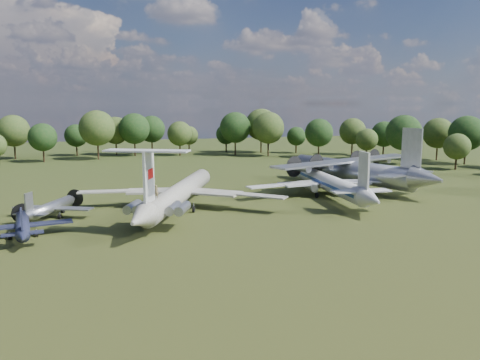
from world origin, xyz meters
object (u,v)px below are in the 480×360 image
object	(u,v)px
tu104_jet	(328,185)
an12_transport	(350,174)
il62_airliner	(180,196)
small_prop_northwest	(51,210)
person_on_il62	(156,192)
small_prop_west	(23,228)

from	to	relation	value
tu104_jet	an12_transport	world-z (taller)	an12_transport
il62_airliner	an12_transport	distance (m)	38.10
tu104_jet	small_prop_northwest	bearing A→B (deg)	-170.98
tu104_jet	an12_transport	distance (m)	11.58
person_on_il62	small_prop_northwest	bearing A→B (deg)	-18.54
small_prop_northwest	person_on_il62	xyz separation A→B (m)	(14.46, -10.96, 4.05)
small_prop_northwest	person_on_il62	world-z (taller)	person_on_il62
tu104_jet	small_prop_west	xyz separation A→B (m)	(-49.58, -13.41, -0.84)
tu104_jet	an12_transport	size ratio (longest dim) A/B	0.98
il62_airliner	small_prop_west	bearing A→B (deg)	-130.92
small_prop_northwest	an12_transport	bearing A→B (deg)	35.87
il62_airliner	an12_transport	world-z (taller)	an12_transport
small_prop_west	small_prop_northwest	bearing A→B (deg)	67.84
small_prop_northwest	person_on_il62	bearing A→B (deg)	-12.29
tu104_jet	small_prop_west	bearing A→B (deg)	-160.02
an12_transport	tu104_jet	bearing A→B (deg)	-159.54
small_prop_west	person_on_il62	distance (m)	17.36
person_on_il62	an12_transport	bearing A→B (deg)	-133.64
il62_airliner	small_prop_west	size ratio (longest dim) A/B	2.70
an12_transport	small_prop_west	distance (m)	62.04
il62_airliner	person_on_il62	world-z (taller)	person_on_il62
small_prop_northwest	person_on_il62	size ratio (longest dim) A/B	9.28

